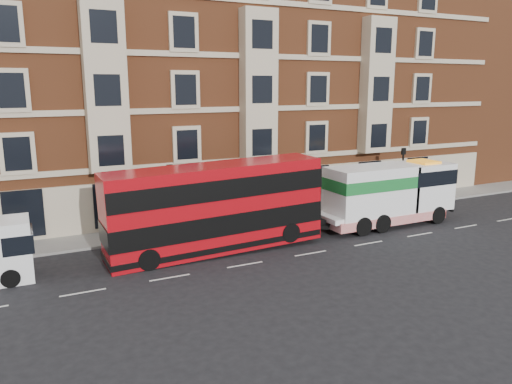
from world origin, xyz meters
The scene contains 9 objects.
ground centered at (0.00, 0.00, 0.00)m, with size 120.00×120.00×0.00m, color black.
sidewalk centered at (0.00, 7.50, 0.07)m, with size 90.00×3.00×0.15m, color slate.
victorian_terrace centered at (0.50, 15.00, 10.07)m, with size 45.00×12.00×20.40m.
filler_east centered at (32.00, 14.00, 9.43)m, with size 18.00×10.00×19.00m.
lamp_post_west centered at (-6.00, 6.20, 2.68)m, with size 0.35×0.15×4.35m.
lamp_post_east centered at (12.00, 6.20, 2.68)m, with size 0.35×0.15×4.35m.
double_decker_bus centered at (-4.55, 2.66, 2.58)m, with size 12.05×2.77×4.88m.
tow_truck centered at (7.51, 2.66, 2.13)m, with size 9.65×2.85×4.02m.
pedestrian centered at (-8.37, 6.15, 1.06)m, with size 0.66×0.43×1.81m, color #192132.
Camera 1 is at (-14.27, -22.13, 9.10)m, focal length 35.00 mm.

